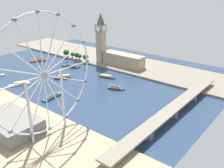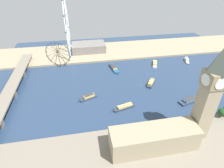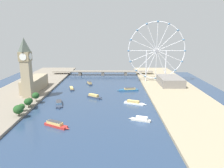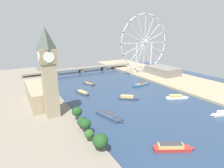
# 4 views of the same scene
# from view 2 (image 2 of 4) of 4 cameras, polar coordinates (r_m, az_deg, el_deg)

# --- Properties ---
(ground_plane) EXTENTS (417.67, 417.67, 0.00)m
(ground_plane) POSITION_cam_2_polar(r_m,az_deg,el_deg) (257.06, 9.01, 0.11)
(ground_plane) COLOR navy
(riverbank_left) EXTENTS (90.00, 520.00, 3.00)m
(riverbank_left) POSITION_cam_2_polar(r_m,az_deg,el_deg) (174.29, 22.91, -21.04)
(riverbank_left) COLOR gray
(riverbank_left) RESTS_ON ground_plane
(riverbank_right) EXTENTS (90.00, 520.00, 3.00)m
(riverbank_right) POSITION_cam_2_polar(r_m,az_deg,el_deg) (362.85, 2.76, 10.50)
(riverbank_right) COLOR tan
(riverbank_right) RESTS_ON ground_plane
(clock_tower) EXTENTS (15.72, 15.72, 85.90)m
(clock_tower) POSITION_cam_2_polar(r_m,az_deg,el_deg) (168.33, 27.89, -3.05)
(clock_tower) COLOR tan
(clock_tower) RESTS_ON riverbank_left
(parliament_block) EXTENTS (22.00, 74.51, 20.30)m
(parliament_block) POSITION_cam_2_polar(r_m,az_deg,el_deg) (165.01, 12.88, -16.17)
(parliament_block) COLOR tan
(parliament_block) RESTS_ON riverbank_left
(ferris_wheel) EXTENTS (112.96, 3.20, 114.57)m
(ferris_wheel) POSITION_cam_2_polar(r_m,az_deg,el_deg) (320.84, -13.94, 17.93)
(ferris_wheel) COLOR silver
(ferris_wheel) RESTS_ON riverbank_right
(riverside_hall) EXTENTS (39.13, 61.47, 14.20)m
(riverside_hall) POSITION_cam_2_polar(r_m,az_deg,el_deg) (355.38, -7.29, 11.29)
(riverside_hall) COLOR gray
(riverside_hall) RESTS_ON riverbank_right
(river_bridge) EXTENTS (229.67, 15.24, 9.63)m
(river_bridge) POSITION_cam_2_polar(r_m,az_deg,el_deg) (256.15, -29.30, -2.16)
(river_bridge) COLOR gray
(river_bridge) RESTS_ON ground_plane
(tour_boat_0) EXTENTS (25.16, 11.87, 5.34)m
(tour_boat_0) POSITION_cam_2_polar(r_m,az_deg,el_deg) (342.69, 22.22, 6.88)
(tour_boat_0) COLOR beige
(tour_boat_0) RESTS_ON ground_plane
(tour_boat_1) EXTENTS (37.28, 11.43, 5.12)m
(tour_boat_1) POSITION_cam_2_polar(r_m,az_deg,el_deg) (291.70, 0.55, 5.06)
(tour_boat_1) COLOR #235684
(tour_boat_1) RESTS_ON ground_plane
(tour_boat_2) EXTENTS (12.12, 28.99, 4.40)m
(tour_boat_2) POSITION_cam_2_polar(r_m,az_deg,el_deg) (209.58, 3.70, -7.18)
(tour_boat_2) COLOR #2D384C
(tour_boat_2) RESTS_ON ground_plane
(tour_boat_3) EXTENTS (24.96, 19.69, 5.58)m
(tour_boat_3) POSITION_cam_2_polar(r_m,az_deg,el_deg) (257.19, 12.08, 0.40)
(tour_boat_3) COLOR #2D384C
(tour_boat_3) RESTS_ON ground_plane
(tour_boat_4) EXTENTS (13.73, 24.63, 5.48)m
(tour_boat_4) POSITION_cam_2_polar(r_m,az_deg,el_deg) (225.84, -7.42, -4.02)
(tour_boat_4) COLOR #2D384C
(tour_boat_4) RESTS_ON ground_plane
(tour_boat_6) EXTENTS (31.52, 16.52, 5.18)m
(tour_boat_6) POSITION_cam_2_polar(r_m,az_deg,el_deg) (314.04, 13.20, 6.24)
(tour_boat_6) COLOR white
(tour_boat_6) RESTS_ON ground_plane
(tour_boat_7) EXTENTS (16.74, 37.36, 4.70)m
(tour_boat_7) POSITION_cam_2_polar(r_m,az_deg,el_deg) (239.17, 23.25, -4.56)
(tour_boat_7) COLOR #2D384C
(tour_boat_7) RESTS_ON ground_plane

